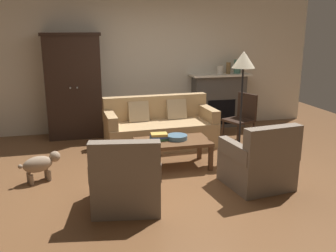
{
  "coord_description": "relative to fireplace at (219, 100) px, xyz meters",
  "views": [
    {
      "loc": [
        -1.3,
        -4.87,
        2.03
      ],
      "look_at": [
        0.01,
        0.53,
        0.55
      ],
      "focal_mm": 39.27,
      "sensor_mm": 36.0,
      "label": 1
    }
  ],
  "objects": [
    {
      "name": "side_chair_wooden",
      "position": [
        -0.02,
        -1.22,
        -0.06
      ],
      "size": [
        0.57,
        0.57,
        0.9
      ],
      "color": "black",
      "rests_on": "ground"
    },
    {
      "name": "fruit_bowl",
      "position": [
        -1.47,
        -2.08,
        -0.12
      ],
      "size": [
        0.31,
        0.31,
        0.07
      ],
      "primitive_type": "cylinder",
      "color": "slate",
      "rests_on": "coffee_table"
    },
    {
      "name": "armoire",
      "position": [
        -2.95,
        -0.08,
        0.42
      ],
      "size": [
        1.06,
        0.57,
        1.96
      ],
      "color": "black",
      "rests_on": "ground"
    },
    {
      "name": "mantel_vase_bronze",
      "position": [
        0.18,
        -0.02,
        0.67
      ],
      "size": [
        0.09,
        0.09,
        0.23
      ],
      "primitive_type": "cylinder",
      "color": "olive",
      "rests_on": "fireplace"
    },
    {
      "name": "mantel_vase_jade",
      "position": [
        0.38,
        -0.02,
        0.69
      ],
      "size": [
        0.14,
        0.14,
        0.29
      ],
      "primitive_type": "cylinder",
      "color": "slate",
      "rests_on": "fireplace"
    },
    {
      "name": "book_stack",
      "position": [
        -1.74,
        -2.06,
        -0.1
      ],
      "size": [
        0.26,
        0.2,
        0.1
      ],
      "color": "#427A4C",
      "rests_on": "coffee_table"
    },
    {
      "name": "armchair_near_left",
      "position": [
        -2.39,
        -3.24,
        -0.25
      ],
      "size": [
        0.88,
        0.88,
        0.88
      ],
      "color": "#756656",
      "rests_on": "ground"
    },
    {
      "name": "floor_lamp",
      "position": [
        -0.36,
        -1.87,
        0.9
      ],
      "size": [
        0.36,
        0.36,
        1.7
      ],
      "color": "black",
      "rests_on": "ground"
    },
    {
      "name": "coffee_table",
      "position": [
        -1.55,
        -2.12,
        -0.2
      ],
      "size": [
        1.1,
        0.6,
        0.42
      ],
      "color": "brown",
      "rests_on": "ground"
    },
    {
      "name": "ground_plane",
      "position": [
        -1.55,
        -2.3,
        -0.57
      ],
      "size": [
        9.6,
        9.6,
        0.0
      ],
      "primitive_type": "plane",
      "color": "brown"
    },
    {
      "name": "fireplace",
      "position": [
        0.0,
        0.0,
        0.0
      ],
      "size": [
        1.26,
        0.48,
        1.12
      ],
      "color": "#4C4947",
      "rests_on": "ground"
    },
    {
      "name": "couch",
      "position": [
        -1.51,
        -1.04,
        -0.25
      ],
      "size": [
        1.96,
        0.94,
        0.86
      ],
      "color": "tan",
      "rests_on": "ground"
    },
    {
      "name": "back_wall",
      "position": [
        -1.55,
        0.25,
        0.83
      ],
      "size": [
        7.2,
        0.1,
        2.8
      ],
      "primitive_type": "cube",
      "color": "silver",
      "rests_on": "ground"
    },
    {
      "name": "armchair_near_right",
      "position": [
        -0.63,
        -3.06,
        -0.25
      ],
      "size": [
        0.86,
        0.86,
        0.88
      ],
      "color": "#756656",
      "rests_on": "ground"
    },
    {
      "name": "dog",
      "position": [
        -3.43,
        -2.2,
        -0.32
      ],
      "size": [
        0.54,
        0.34,
        0.39
      ],
      "color": "gray",
      "rests_on": "ground"
    },
    {
      "name": "mantel_vase_cream",
      "position": [
        -0.0,
        -0.02,
        0.63
      ],
      "size": [
        0.14,
        0.14,
        0.17
      ],
      "primitive_type": "cylinder",
      "color": "beige",
      "rests_on": "fireplace"
    }
  ]
}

